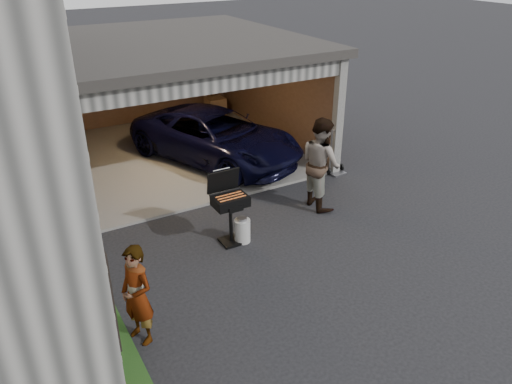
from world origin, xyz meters
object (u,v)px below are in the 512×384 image
Objects in this scene: man at (321,163)px; propane_tank at (242,231)px; woman at (137,295)px; bbq_grill at (229,203)px; hand_truck at (336,165)px; minivan at (216,139)px; plywood_panel at (122,384)px.

man is 2.23m from propane_tank.
bbq_grill is at bearing 103.28° from woman.
hand_truck is at bearing 22.15° from bbq_grill.
hand_truck is at bearing -65.39° from minivan.
woman is 1.28m from plywood_panel.
hand_truck is at bearing 94.94° from woman.
minivan is 3.03× the size of woman.
plywood_panel is (-5.00, -3.11, -0.47)m from man.
propane_tank is at bearing 99.31° from woman.
woman reaches higher than bbq_grill.
man is 1.96× the size of plywood_panel.
woman is 0.78× the size of man.
bbq_grill is 0.62m from propane_tank.
woman reaches higher than minivan.
plywood_panel is at bearing -135.10° from bbq_grill.
plywood_panel is (-4.15, -6.20, -0.14)m from minivan.
hand_truck is at bearing -45.75° from man.
man reaches higher than minivan.
plywood_panel is at bearing -146.01° from minivan.
man reaches higher than plywood_panel.
propane_tank is 0.40× the size of hand_truck.
plywood_panel is at bearing -152.51° from hand_truck.
bbq_grill reaches higher than hand_truck.
bbq_grill is 3.87m from hand_truck.
woman reaches higher than hand_truck.
man is 1.83m from hand_truck.
hand_truck is (5.74, 3.06, -0.52)m from woman.
woman is 1.10× the size of bbq_grill.
woman is 1.33× the size of hand_truck.
propane_tank is 3.68m from hand_truck.
man reaches higher than hand_truck.
bbq_grill is at bearing 103.74° from man.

